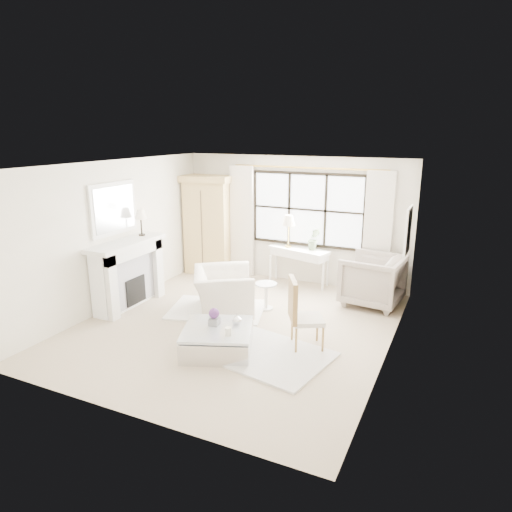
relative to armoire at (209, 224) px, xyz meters
The scene contains 32 objects.
floor 3.37m from the armoire, 51.56° to the right, with size 5.50×5.50×0.00m, color #C6B093.
ceiling 3.53m from the armoire, 51.56° to the right, with size 5.50×5.50×0.00m, color white.
wall_back 2.00m from the armoire, ahead, with size 5.00×5.00×0.00m, color silver.
wall_front 5.60m from the armoire, 69.36° to the right, with size 5.00×5.00×0.00m, color beige.
wall_left 2.55m from the armoire, 102.01° to the right, with size 5.50×5.50×0.00m, color white.
wall_right 5.12m from the armoire, 29.05° to the right, with size 5.50×5.50×0.00m, color beige.
window_pane 2.33m from the armoire, ahead, with size 2.40×0.02×1.50m, color silver.
window_frame 2.33m from the armoire, ahead, with size 2.50×0.04×1.50m, color black, non-canonical shape.
curtain_rod 2.64m from the armoire, ahead, with size 0.04×0.04×3.30m, color #BB9341.
curtain_left 0.79m from the armoire, 12.16° to the left, with size 0.55×0.10×2.47m, color silver.
curtain_right 3.78m from the armoire, ahead, with size 0.55×0.10×2.47m, color beige.
fireplace 2.55m from the armoire, 96.94° to the right, with size 0.58×1.66×1.26m.
mirror_frame 2.63m from the armoire, 101.35° to the right, with size 0.05×1.15×0.95m, color white.
mirror_glass 2.62m from the armoire, 100.68° to the right, with size 0.02×1.00×0.80m, color silver.
art_frame 4.53m from the armoire, 10.01° to the right, with size 0.04×0.62×0.82m, color white.
art_canvas 4.51m from the armoire, 10.05° to the right, with size 0.01×0.52×0.72m, color beige.
mantel_lamp 2.09m from the armoire, 98.02° to the right, with size 0.22×0.22×0.51m.
armoire is the anchor object (origin of this frame).
console_table 2.32m from the armoire, ahead, with size 1.37×0.78×0.80m.
console_lamp 1.95m from the armoire, ahead, with size 0.28×0.28×0.69m.
orchid_plant 2.51m from the armoire, ahead, with size 0.26×0.21×0.46m, color #536845.
side_table 2.76m from the armoire, 36.22° to the right, with size 0.40×0.40×0.51m.
rug_left 2.65m from the armoire, 56.19° to the right, with size 1.70×1.20×0.03m, color white.
rug_right 4.45m from the armoire, 48.19° to the right, with size 1.77×1.33×0.03m, color silver.
club_armchair 2.56m from the armoire, 53.45° to the right, with size 1.19×1.04×0.77m, color silver.
wingback_chair 3.93m from the armoire, ahead, with size 1.03×1.06×0.97m, color gray.
french_chair 4.36m from the armoire, 39.53° to the right, with size 0.66×0.65×1.08m.
coffee_table 4.13m from the armoire, 57.63° to the right, with size 1.30×1.30×0.38m.
planter_box 3.97m from the armoire, 58.26° to the right, with size 0.15×0.15×0.11m, color slate.
planter_flowers 3.95m from the armoire, 58.26° to the right, with size 0.16×0.16×0.16m, color #5A2C6F.
pillar_candle 4.36m from the armoire, 55.75° to the right, with size 0.09×0.09×0.12m, color silver.
coffee_vase 3.99m from the armoire, 53.28° to the right, with size 0.15×0.15×0.16m, color silver.
Camera 1 is at (3.34, -6.32, 3.22)m, focal length 32.00 mm.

